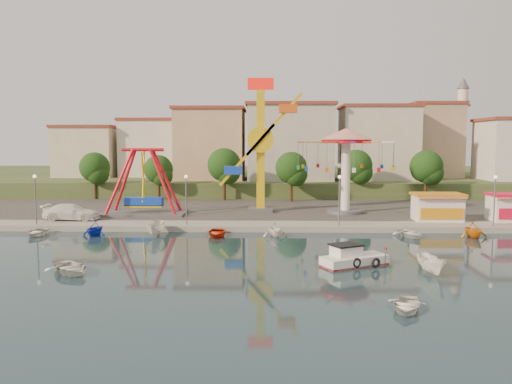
{
  "coord_description": "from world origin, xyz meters",
  "views": [
    {
      "loc": [
        0.56,
        -38.74,
        9.2
      ],
      "look_at": [
        -0.7,
        14.0,
        4.0
      ],
      "focal_mm": 35.0,
      "sensor_mm": 36.0,
      "label": 1
    }
  ],
  "objects_px": {
    "rowboat_a": "(71,268)",
    "pirate_ship_ride": "(144,183)",
    "van": "(72,212)",
    "wave_swinger": "(346,151)",
    "cabin_motorboat": "(352,259)",
    "kamikaze_tower": "(263,149)",
    "skiff": "(431,264)"
  },
  "relations": [
    {
      "from": "cabin_motorboat",
      "to": "van",
      "type": "distance_m",
      "value": 33.49
    },
    {
      "from": "wave_swinger",
      "to": "rowboat_a",
      "type": "xyz_separation_m",
      "value": [
        -23.48,
        -26.84,
        -7.79
      ]
    },
    {
      "from": "wave_swinger",
      "to": "cabin_motorboat",
      "type": "xyz_separation_m",
      "value": [
        -3.13,
        -24.14,
        -7.72
      ]
    },
    {
      "from": "rowboat_a",
      "to": "van",
      "type": "distance_m",
      "value": 22.04
    },
    {
      "from": "rowboat_a",
      "to": "skiff",
      "type": "relative_size",
      "value": 1.12
    },
    {
      "from": "pirate_ship_ride",
      "to": "skiff",
      "type": "height_order",
      "value": "pirate_ship_ride"
    },
    {
      "from": "rowboat_a",
      "to": "cabin_motorboat",
      "type": "bearing_deg",
      "value": -34.5
    },
    {
      "from": "pirate_ship_ride",
      "to": "kamikaze_tower",
      "type": "distance_m",
      "value": 15.13
    },
    {
      "from": "wave_swinger",
      "to": "van",
      "type": "bearing_deg",
      "value": -168.63
    },
    {
      "from": "wave_swinger",
      "to": "cabin_motorboat",
      "type": "bearing_deg",
      "value": -97.4
    },
    {
      "from": "kamikaze_tower",
      "to": "van",
      "type": "height_order",
      "value": "kamikaze_tower"
    },
    {
      "from": "kamikaze_tower",
      "to": "van",
      "type": "distance_m",
      "value": 23.56
    },
    {
      "from": "rowboat_a",
      "to": "pirate_ship_ride",
      "type": "bearing_deg",
      "value": 50.09
    },
    {
      "from": "pirate_ship_ride",
      "to": "skiff",
      "type": "xyz_separation_m",
      "value": [
        26.45,
        -24.43,
        -3.71
      ]
    },
    {
      "from": "kamikaze_tower",
      "to": "rowboat_a",
      "type": "xyz_separation_m",
      "value": [
        -13.41,
        -27.45,
        -8.07
      ]
    },
    {
      "from": "pirate_ship_ride",
      "to": "kamikaze_tower",
      "type": "bearing_deg",
      "value": 10.02
    },
    {
      "from": "pirate_ship_ride",
      "to": "skiff",
      "type": "relative_size",
      "value": 2.84
    },
    {
      "from": "kamikaze_tower",
      "to": "rowboat_a",
      "type": "height_order",
      "value": "kamikaze_tower"
    },
    {
      "from": "cabin_motorboat",
      "to": "rowboat_a",
      "type": "relative_size",
      "value": 1.36
    },
    {
      "from": "kamikaze_tower",
      "to": "wave_swinger",
      "type": "xyz_separation_m",
      "value": [
        10.07,
        -0.62,
        -0.28
      ]
    },
    {
      "from": "kamikaze_tower",
      "to": "rowboat_a",
      "type": "distance_m",
      "value": 31.6
    },
    {
      "from": "pirate_ship_ride",
      "to": "kamikaze_tower",
      "type": "relative_size",
      "value": 0.61
    },
    {
      "from": "rowboat_a",
      "to": "van",
      "type": "height_order",
      "value": "van"
    },
    {
      "from": "kamikaze_tower",
      "to": "skiff",
      "type": "xyz_separation_m",
      "value": [
        12.1,
        -26.97,
        -7.8
      ]
    },
    {
      "from": "wave_swinger",
      "to": "van",
      "type": "height_order",
      "value": "wave_swinger"
    },
    {
      "from": "van",
      "to": "rowboat_a",
      "type": "bearing_deg",
      "value": -158.87
    },
    {
      "from": "pirate_ship_ride",
      "to": "rowboat_a",
      "type": "bearing_deg",
      "value": -87.85
    },
    {
      "from": "wave_swinger",
      "to": "skiff",
      "type": "xyz_separation_m",
      "value": [
        2.03,
        -26.35,
        -7.52
      ]
    },
    {
      "from": "kamikaze_tower",
      "to": "cabin_motorboat",
      "type": "distance_m",
      "value": 26.92
    },
    {
      "from": "kamikaze_tower",
      "to": "cabin_motorboat",
      "type": "xyz_separation_m",
      "value": [
        6.93,
        -24.76,
        -8.0
      ]
    },
    {
      "from": "wave_swinger",
      "to": "van",
      "type": "distance_m",
      "value": 32.8
    },
    {
      "from": "pirate_ship_ride",
      "to": "wave_swinger",
      "type": "distance_m",
      "value": 24.78
    }
  ]
}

